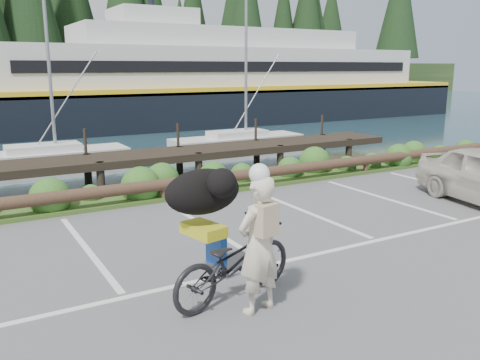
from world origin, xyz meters
The scene contains 6 objects.
ground centered at (0.00, 0.00, 0.00)m, with size 72.00×72.00×0.00m, color #525254.
vegetation_strip centered at (0.00, 5.30, 0.05)m, with size 34.00×1.60×0.10m, color #3D5B21.
log_rail centered at (0.00, 4.60, 0.00)m, with size 32.00×0.30×0.60m, color #443021, non-canonical shape.
bicycle centered at (-1.18, -1.24, 0.59)m, with size 0.78×2.23×1.17m, color black.
cyclist centered at (-1.06, -1.75, 0.99)m, with size 0.73×0.48×1.99m, color beige.
dog centered at (-1.34, -0.54, 1.53)m, with size 1.24×0.61×0.72m, color black.
Camera 1 is at (-4.62, -7.44, 3.43)m, focal length 38.00 mm.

